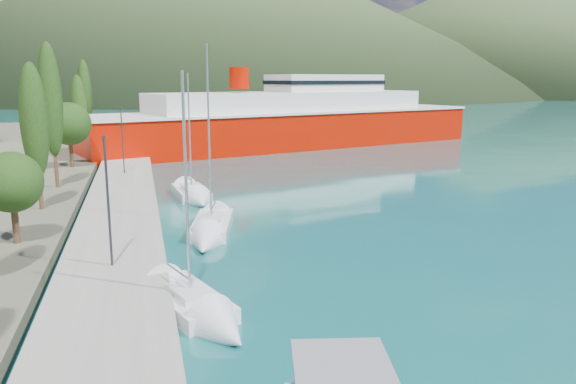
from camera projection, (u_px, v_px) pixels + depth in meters
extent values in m
plane|color=#145859|center=(172.00, 120.00, 130.82)|extent=(1400.00, 1400.00, 0.00)
cube|color=gray|center=(121.00, 209.00, 39.41)|extent=(5.00, 88.00, 0.80)
cone|color=gray|center=(210.00, 9.00, 663.65)|extent=(760.00, 760.00, 180.00)
cone|color=gray|center=(500.00, 28.00, 677.00)|extent=(640.00, 640.00, 140.00)
cone|color=#364927|center=(203.00, 9.00, 394.75)|extent=(480.00, 480.00, 115.00)
cone|color=#364927|center=(492.00, 32.00, 433.40)|extent=(420.00, 420.00, 90.00)
cylinder|color=#47301E|center=(16.00, 225.00, 30.04)|extent=(0.36, 0.36, 2.03)
sphere|color=#1F3A12|center=(11.00, 182.00, 29.58)|extent=(3.25, 3.25, 3.25)
cylinder|color=#47301E|center=(41.00, 194.00, 37.85)|extent=(0.30, 0.30, 2.15)
ellipsoid|color=#1F3A12|center=(34.00, 121.00, 36.88)|extent=(1.80, 1.80, 7.62)
cylinder|color=#47301E|center=(57.00, 172.00, 45.44)|extent=(0.30, 0.30, 2.54)
ellipsoid|color=#1F3A12|center=(51.00, 100.00, 44.30)|extent=(1.80, 1.80, 9.01)
cylinder|color=#47301E|center=(71.00, 154.00, 55.83)|extent=(0.36, 0.36, 2.64)
sphere|color=#1F3A12|center=(69.00, 124.00, 55.23)|extent=(4.22, 4.22, 4.22)
cylinder|color=#47301E|center=(81.00, 145.00, 65.69)|extent=(0.30, 0.30, 2.01)
ellipsoid|color=#1F3A12|center=(79.00, 106.00, 64.78)|extent=(1.80, 1.80, 7.14)
cylinder|color=#47301E|center=(88.00, 136.00, 74.44)|extent=(0.30, 0.30, 2.45)
ellipsoid|color=#1F3A12|center=(85.00, 93.00, 73.33)|extent=(1.80, 1.80, 8.70)
cylinder|color=#2D2D33|center=(108.00, 203.00, 25.69)|extent=(0.12, 0.12, 6.00)
cube|color=#2D2D33|center=(104.00, 137.00, 25.33)|extent=(0.15, 0.50, 0.12)
cylinder|color=#2D2D33|center=(123.00, 141.00, 51.34)|extent=(0.12, 0.12, 6.00)
cube|color=#2D2D33|center=(121.00, 108.00, 50.98)|extent=(0.15, 0.50, 0.12)
cube|color=slate|center=(343.00, 367.00, 13.40)|extent=(2.90, 3.24, 0.10)
cube|color=silver|center=(187.00, 302.00, 23.38)|extent=(3.81, 5.77, 0.86)
cube|color=silver|center=(190.00, 292.00, 22.98)|extent=(1.94, 2.45, 0.33)
cylinder|color=silver|center=(186.00, 187.00, 22.11)|extent=(0.12, 0.12, 9.04)
cone|color=silver|center=(225.00, 333.00, 20.59)|extent=(2.88, 3.07, 2.19)
cube|color=silver|center=(212.00, 226.00, 35.38)|extent=(3.60, 6.56, 0.88)
cube|color=silver|center=(211.00, 219.00, 34.86)|extent=(1.88, 2.73, 0.34)
cylinder|color=silver|center=(209.00, 135.00, 33.83)|extent=(0.12, 0.12, 10.72)
cone|color=silver|center=(205.00, 245.00, 31.49)|extent=(2.84, 3.33, 2.24)
cube|color=silver|center=(191.00, 194.00, 45.38)|extent=(2.88, 5.54, 0.91)
cube|color=silver|center=(192.00, 187.00, 44.93)|extent=(1.62, 2.26, 0.35)
cylinder|color=silver|center=(190.00, 132.00, 44.06)|extent=(0.12, 0.12, 9.12)
cone|color=silver|center=(200.00, 202.00, 42.26)|extent=(2.58, 2.72, 2.33)
cube|color=#B00F00|center=(290.00, 131.00, 78.79)|extent=(58.09, 28.37, 5.52)
cube|color=silver|center=(290.00, 111.00, 78.24)|extent=(58.58, 28.83, 0.30)
cube|color=silver|center=(290.00, 103.00, 78.01)|extent=(40.58, 21.16, 2.96)
cube|color=silver|center=(325.00, 83.00, 80.57)|extent=(17.47, 11.78, 2.37)
cylinder|color=#B00F00|center=(239.00, 78.00, 73.23)|extent=(2.56, 2.56, 2.76)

